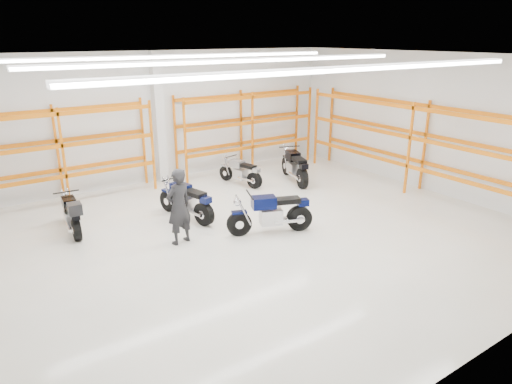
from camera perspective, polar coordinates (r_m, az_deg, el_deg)
ground at (r=12.00m, az=-0.37°, el=-5.47°), size 14.00×14.00×0.00m
room_shell at (r=11.07m, az=-0.49°, el=10.23°), size 14.02×12.02×4.51m
motorcycle_main at (r=12.00m, az=2.24°, el=-2.73°), size 2.21×1.09×1.13m
motorcycle_back_a at (r=12.90m, az=-22.01°, el=-2.69°), size 0.66×2.07×1.06m
motorcycle_back_b at (r=13.03m, az=-8.58°, el=-1.22°), size 0.85×2.21×1.10m
motorcycle_back_c at (r=15.90m, az=-1.81°, el=2.44°), size 0.75×1.90×0.95m
motorcycle_back_d at (r=16.26m, az=4.91°, el=3.12°), size 1.07×2.28×1.16m
standing_man at (r=11.40m, az=-9.64°, el=-1.81°), size 0.80×0.62×1.95m
structural_column at (r=16.31m, az=-12.04°, el=8.98°), size 0.32×0.32×4.50m
pallet_racking_back_left at (r=15.13m, az=-23.37°, el=5.28°), size 5.67×0.87×3.00m
pallet_racking_back_right at (r=17.66m, az=-1.18°, el=8.60°), size 5.67×0.87×3.00m
pallet_racking_side at (r=15.82m, az=19.60°, el=6.39°), size 0.87×9.07×3.00m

